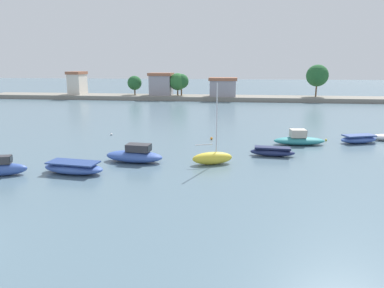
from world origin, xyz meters
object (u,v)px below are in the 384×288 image
moored_boat_5 (272,152)px  mooring_buoy_2 (211,138)px  moored_boat_1 (3,168)px  moored_boat_2 (74,168)px  mooring_buoy_1 (111,134)px  moored_boat_3 (135,155)px  moored_boat_7 (359,139)px  moored_boat_6 (299,140)px  mooring_buoy_0 (326,140)px  moored_boat_4 (212,158)px

moored_boat_5 → mooring_buoy_2: (-6.30, 6.59, -0.26)m
moored_boat_1 → moored_boat_2: size_ratio=0.70×
mooring_buoy_1 → mooring_buoy_2: 12.49m
moored_boat_1 → moored_boat_3: 10.42m
moored_boat_7 → mooring_buoy_2: bearing=161.7°
moored_boat_6 → moored_boat_5: bearing=-128.4°
mooring_buoy_0 → moored_boat_3: bearing=-149.5°
moored_boat_2 → mooring_buoy_2: (10.00, 14.16, -0.31)m
moored_boat_3 → moored_boat_5: moored_boat_3 is taller
moored_boat_3 → moored_boat_1: bearing=-145.9°
moored_boat_5 → moored_boat_7: 12.23m
moored_boat_6 → moored_boat_2: bearing=-152.9°
moored_boat_3 → moored_boat_5: 12.95m
moored_boat_3 → moored_boat_5: (12.41, 3.71, -0.20)m
moored_boat_3 → mooring_buoy_2: size_ratio=17.61×
moored_boat_4 → moored_boat_5: (5.47, 3.55, -0.18)m
moored_boat_2 → mooring_buoy_2: 17.34m
moored_boat_1 → moored_boat_3: moored_boat_3 is taller
moored_boat_3 → mooring_buoy_2: 11.99m
moored_boat_4 → mooring_buoy_2: bearing=75.3°
moored_boat_1 → mooring_buoy_0: size_ratio=15.26×
moored_boat_2 → moored_boat_4: bearing=26.5°
moored_boat_3 → moored_boat_6: bearing=34.5°
moored_boat_2 → moored_boat_4: 11.56m
moored_boat_7 → moored_boat_5: bearing=-164.9°
moored_boat_2 → moored_boat_1: bearing=-160.5°
moored_boat_3 → moored_boat_2: bearing=-130.4°
moored_boat_6 → mooring_buoy_0: size_ratio=23.42×
moored_boat_4 → mooring_buoy_1: moored_boat_4 is taller
moored_boat_6 → moored_boat_7: bearing=8.2°
moored_boat_2 → mooring_buoy_0: moored_boat_2 is taller
moored_boat_6 → mooring_buoy_0: (3.43, 2.33, -0.44)m
moored_boat_7 → mooring_buoy_0: moored_boat_7 is taller
moored_boat_4 → mooring_buoy_1: bearing=120.8°
moored_boat_6 → mooring_buoy_1: moored_boat_6 is taller
moored_boat_7 → moored_boat_4: bearing=-165.5°
moored_boat_2 → mooring_buoy_0: (23.06, 15.13, -0.34)m
moored_boat_4 → moored_boat_7: 18.75m
moored_boat_5 → mooring_buoy_1: bearing=161.9°
moored_boat_4 → moored_boat_5: bearing=13.5°
mooring_buoy_0 → mooring_buoy_2: mooring_buoy_2 is taller
moored_boat_2 → moored_boat_3: 5.49m
moored_boat_3 → moored_boat_4: moored_boat_4 is taller
moored_boat_3 → moored_boat_4: size_ratio=0.77×
moored_boat_1 → moored_boat_4: bearing=-0.4°
moored_boat_1 → moored_boat_6: 28.52m
moored_boat_1 → moored_boat_4: (16.03, 5.26, -0.00)m
moored_boat_1 → mooring_buoy_2: 21.64m
moored_boat_4 → mooring_buoy_2: 10.18m
mooring_buoy_0 → moored_boat_5: bearing=-131.8°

